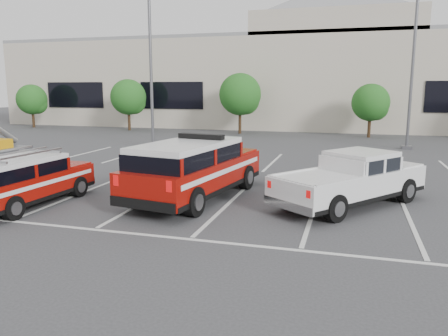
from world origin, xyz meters
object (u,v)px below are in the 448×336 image
Objects in this scene: tree_far_left at (33,101)px; ladder_suv at (25,184)px; tree_left at (130,98)px; white_pickup at (351,184)px; convention_building at (316,77)px; fire_chief_suv at (194,173)px; tree_mid_left at (241,96)px; light_pole_left at (151,62)px; tree_mid_right at (372,104)px; light_pole_mid at (413,62)px.

ladder_suv is at bearing -51.18° from tree_far_left.
white_pickup is (18.68, -20.44, -2.10)m from tree_left.
convention_building reaches higher than fire_chief_suv.
light_pole_left reaches higher than tree_mid_left.
tree_mid_right is 16.72m from light_pole_left.
convention_building is 17.27m from light_pole_mid.
tree_left is 0.43× the size of light_pole_left.
tree_mid_right is 0.39× the size of light_pole_mid.
ladder_suv is at bearing -92.88° from tree_mid_left.
tree_mid_left is (10.00, 0.00, 0.27)m from tree_left.
tree_left is 27.77m from white_pickup.
light_pole_mid reaches higher than tree_left.
light_pole_mid is at bearing -15.43° from tree_left.
tree_mid_right is (10.00, -0.00, -0.54)m from tree_mid_left.
tree_far_left is 0.82× the size of tree_mid_left.
tree_left is (10.00, 0.00, 0.27)m from tree_far_left.
tree_far_left is 35.26m from white_pickup.
light_pole_mid is at bearing 14.93° from light_pole_left.
tree_mid_left is 23.54m from ladder_suv.
tree_far_left is 0.63× the size of fire_chief_suv.
tree_left is at bearing 169.51° from white_pickup.
tree_left reaches higher than fire_chief_suv.
tree_far_left is 0.39× the size of light_pole_left.
tree_mid_left is 0.47× the size of light_pole_left.
light_pole_mid is at bearing -66.74° from convention_building.
tree_left is at bearing 164.57° from light_pole_mid.
light_pole_mid is 2.23× the size of ladder_suv.
ladder_suv is at bearing -126.20° from white_pickup.
fire_chief_suv is at bearing -92.72° from convention_building.
fire_chief_suv is (13.62, -21.05, -1.90)m from tree_left.
light_pole_left is (-8.18, -19.86, 0.47)m from convention_building.
convention_building reaches higher than tree_left.
convention_building reaches higher than ladder_suv.
tree_mid_left is at bearing -117.40° from convention_building.
tree_mid_left is at bearing 0.00° from tree_left.
white_pickup is at bearing 16.24° from fire_chief_suv.
tree_mid_left is at bearing 153.08° from light_pole_mid.
tree_far_left is 0.90× the size of tree_left.
light_pole_mid is at bearing 56.29° from ladder_suv.
convention_building is 5.86× the size of light_pole_left.
tree_far_left is at bearing -180.00° from tree_mid_left.
white_pickup is (-3.23, -14.39, -4.51)m from light_pole_mid.
white_pickup is at bearing -83.24° from convention_building.
convention_building is at bearing 133.85° from white_pickup.
ladder_suv is (-11.18, -23.40, -1.80)m from tree_mid_right.
light_pole_left is 16.34m from white_pickup.
light_pole_left is at bearing 130.75° from fire_chief_suv.
tree_mid_left is at bearing 150.09° from white_pickup.
light_pole_mid reaches higher than white_pickup.
light_pole_left is at bearing 101.47° from ladder_suv.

